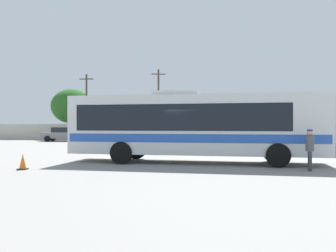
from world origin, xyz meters
name	(u,v)px	position (x,y,z in m)	size (l,w,h in m)	color
ground_plane	(192,149)	(0.00, 10.00, 0.00)	(300.00, 300.00, 0.00)	gray
perimeter_wall	(192,132)	(0.00, 24.77, 0.95)	(80.00, 0.30, 1.89)	#B2AD9E
coach_bus_silver_blue	(192,124)	(-0.02, 0.08, 1.84)	(12.22, 4.05, 3.44)	silver
attendant_by_bus_door	(310,147)	(4.61, -2.68, 0.93)	(0.39, 0.39, 1.64)	#38383D
parked_car_leftmost_grey	(63,134)	(-14.22, 21.07, 0.81)	(4.49, 2.16, 1.53)	slate
parked_car_second_red	(109,134)	(-9.00, 20.64, 0.78)	(4.61, 2.27, 1.46)	red
utility_pole_near	(86,105)	(-13.56, 27.56, 4.32)	(1.80, 0.24, 8.27)	#4C3823
utility_pole_far	(158,103)	(-4.33, 27.95, 4.62)	(1.78, 0.51, 8.86)	#4C3823
roadside_tree_left	(72,106)	(-15.69, 28.16, 4.22)	(5.28, 5.28, 6.47)	brown
roadside_tree_midleft	(170,108)	(-3.05, 31.29, 4.13)	(4.58, 4.58, 6.09)	brown
traffic_cone_on_apron	(23,162)	(-6.90, -3.02, 0.31)	(0.36, 0.36, 0.64)	black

